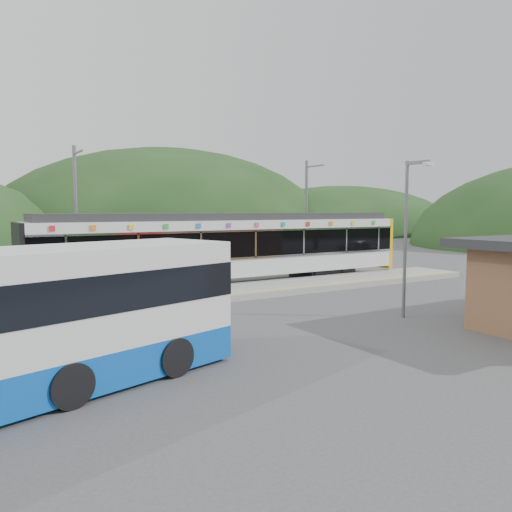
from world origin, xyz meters
TOP-DOWN VIEW (x-y plane):
  - ground at (0.00, 0.00)m, footprint 120.00×120.00m
  - hills at (6.19, 5.29)m, footprint 146.00×149.00m
  - platform at (0.00, 3.30)m, footprint 26.00×3.20m
  - yellow_line at (0.00, 2.00)m, footprint 26.00×0.10m
  - train at (0.22, 6.00)m, footprint 20.44×3.01m
  - catenary_mast_west at (-7.00, 8.56)m, footprint 0.18×1.80m
  - catenary_mast_east at (7.00, 8.56)m, footprint 0.18×1.80m
  - lamp_post at (1.69, -4.31)m, footprint 0.36×1.01m

SIDE VIEW (x-z plane):
  - ground at x=0.00m, z-range 0.00..0.00m
  - hills at x=6.19m, z-range -13.00..13.00m
  - platform at x=0.00m, z-range 0.00..0.30m
  - yellow_line at x=0.00m, z-range 0.30..0.31m
  - train at x=0.22m, z-range 0.19..3.93m
  - lamp_post at x=1.69m, z-range 0.56..6.21m
  - catenary_mast_west at x=-7.00m, z-range 0.15..7.15m
  - catenary_mast_east at x=7.00m, z-range 0.15..7.15m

